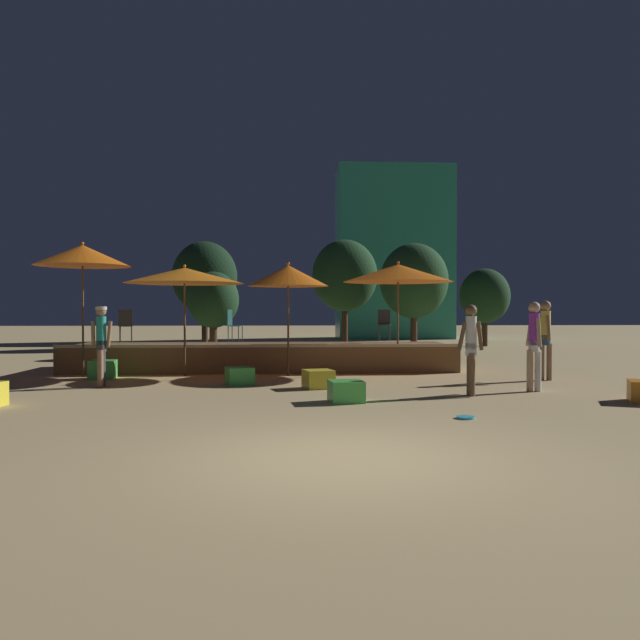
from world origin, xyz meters
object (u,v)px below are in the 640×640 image
at_px(person_1, 534,342).
at_px(bistro_chair_0, 232,322).
at_px(patio_umbrella_2, 398,273).
at_px(person_0, 101,341).
at_px(patio_umbrella_0, 184,276).
at_px(cube_seat_1, 240,376).
at_px(cube_seat_4, 103,369).
at_px(patio_umbrella_1, 288,276).
at_px(background_tree_2, 414,281).
at_px(cube_seat_5, 318,379).
at_px(person_2, 471,346).
at_px(background_tree_0, 205,277).
at_px(background_tree_1, 213,300).
at_px(frisbee_disc, 465,417).
at_px(bistro_chair_1, 126,323).
at_px(cube_seat_3, 346,391).
at_px(background_tree_3, 345,276).
at_px(patio_umbrella_3, 83,256).
at_px(bistro_chair_2, 384,322).
at_px(person_3, 546,336).
at_px(background_tree_4, 485,296).

height_order(person_1, bistro_chair_0, person_1).
distance_m(patio_umbrella_2, person_0, 7.54).
height_order(patio_umbrella_0, cube_seat_1, patio_umbrella_0).
relative_size(patio_umbrella_0, cube_seat_4, 4.49).
xyz_separation_m(person_0, person_1, (9.01, -1.24, 0.03)).
xyz_separation_m(patio_umbrella_1, background_tree_2, (5.24, 9.81, 0.35)).
relative_size(patio_umbrella_0, cube_seat_5, 4.20).
xyz_separation_m(cube_seat_5, background_tree_2, (4.61, 12.42, 2.67)).
distance_m(cube_seat_4, person_1, 9.92).
xyz_separation_m(person_2, bistro_chair_0, (-5.07, 5.47, 0.35)).
relative_size(cube_seat_5, background_tree_0, 0.15).
bearing_deg(background_tree_1, patio_umbrella_1, -68.67).
xyz_separation_m(patio_umbrella_0, person_2, (6.13, -3.97, -1.56)).
bearing_deg(frisbee_disc, bistro_chair_1, 132.30).
relative_size(cube_seat_5, bistro_chair_1, 0.79).
distance_m(person_1, background_tree_0, 17.93).
bearing_deg(cube_seat_4, cube_seat_3, -36.81).
bearing_deg(cube_seat_5, bistro_chair_1, 141.77).
bearing_deg(background_tree_1, background_tree_3, 45.02).
relative_size(cube_seat_3, bistro_chair_1, 0.73).
bearing_deg(bistro_chair_1, cube_seat_1, 124.62).
distance_m(patio_umbrella_1, cube_seat_3, 5.27).
xyz_separation_m(person_0, bistro_chair_1, (-0.37, 3.51, 0.33)).
bearing_deg(person_1, background_tree_0, 110.89).
distance_m(patio_umbrella_0, background_tree_2, 12.52).
distance_m(patio_umbrella_3, bistro_chair_2, 8.45).
xyz_separation_m(person_0, person_3, (10.07, 0.71, 0.07)).
distance_m(person_0, frisbee_disc, 8.01).
bearing_deg(background_tree_1, person_3, -43.58).
bearing_deg(background_tree_4, bistro_chair_1, -140.72).
distance_m(person_2, frisbee_disc, 2.82).
height_order(person_1, background_tree_2, background_tree_2).
height_order(cube_seat_1, person_1, person_1).
xyz_separation_m(bistro_chair_0, background_tree_3, (4.12, 10.55, 1.88)).
relative_size(person_1, background_tree_4, 0.51).
height_order(person_1, frisbee_disc, person_1).
relative_size(person_3, background_tree_3, 0.39).
distance_m(patio_umbrella_3, background_tree_2, 14.25).
relative_size(patio_umbrella_1, patio_umbrella_3, 0.86).
xyz_separation_m(cube_seat_5, background_tree_0, (-4.30, 14.78, 2.92)).
bearing_deg(background_tree_1, cube_seat_1, -79.65).
xyz_separation_m(patio_umbrella_0, cube_seat_1, (1.52, -1.90, -2.33)).
bearing_deg(person_2, patio_umbrella_0, 62.16).
relative_size(patio_umbrella_3, cube_seat_3, 5.10).
height_order(person_3, frisbee_disc, person_3).
height_order(bistro_chair_0, bistro_chair_1, same).
height_order(cube_seat_3, background_tree_2, background_tree_2).
xyz_separation_m(patio_umbrella_0, bistro_chair_2, (5.43, 2.33, -1.21)).
bearing_deg(background_tree_4, bistro_chair_0, -134.48).
height_order(background_tree_0, background_tree_3, background_tree_3).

